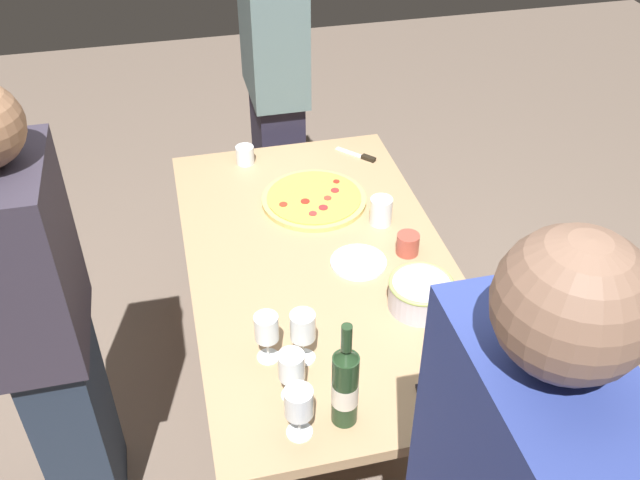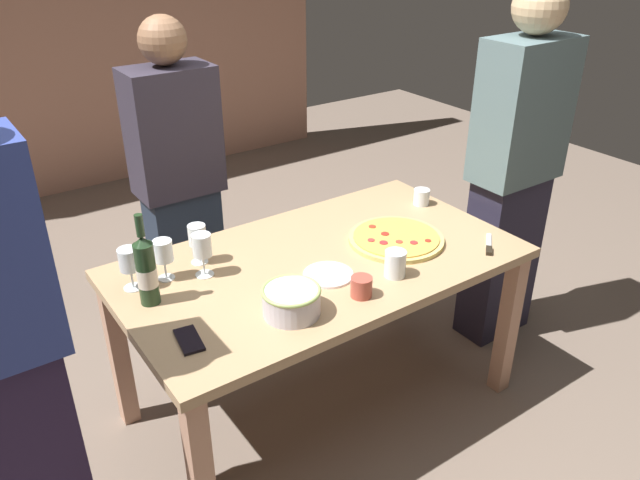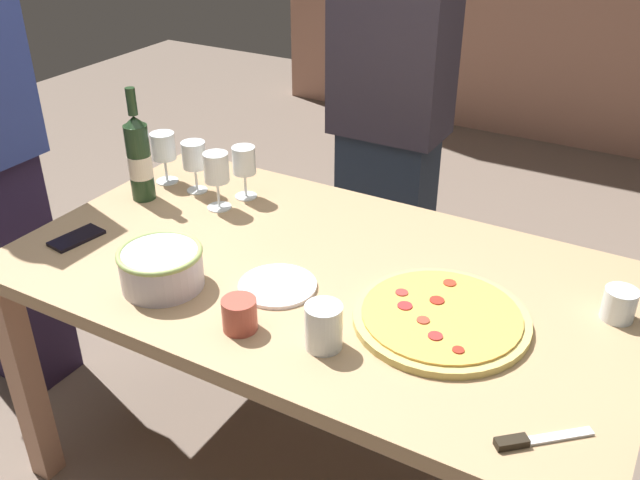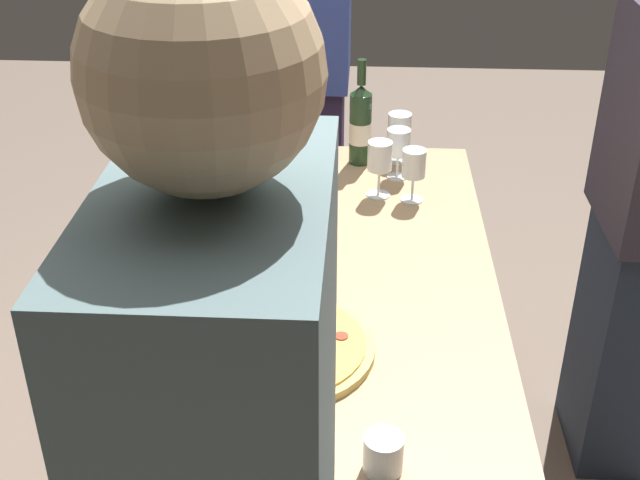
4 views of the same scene
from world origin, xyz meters
TOP-DOWN VIEW (x-y plane):
  - ground_plane at (0.00, 0.00)m, footprint 8.00×8.00m
  - dining_table at (0.00, 0.00)m, footprint 1.60×0.90m
  - pizza at (0.35, -0.06)m, footprint 0.40×0.40m
  - serving_bowl at (-0.30, -0.25)m, footprint 0.21×0.21m
  - wine_bottle at (-0.67, 0.09)m, footprint 0.07×0.07m
  - wine_glass_near_pizza at (-0.41, 0.25)m, footprint 0.07×0.07m
  - wine_glass_by_bottle at (-0.43, 0.15)m, footprint 0.07×0.07m
  - wine_glass_far_left at (-0.56, 0.21)m, footprint 0.07×0.07m
  - wine_glass_far_right at (-0.69, 0.22)m, footprint 0.08×0.08m
  - cup_amber at (0.69, 0.15)m, footprint 0.08×0.08m
  - cup_ceramic at (0.16, -0.27)m, footprint 0.08×0.08m
  - cup_spare at (-0.03, -0.31)m, footprint 0.08×0.08m
  - side_plate at (-0.05, -0.12)m, footprint 0.19×0.19m
  - cell_phone at (-0.66, -0.20)m, footprint 0.09×0.15m
  - pizza_knife at (0.63, -0.32)m, footprint 0.16×0.14m
  - person_host at (-0.21, 0.88)m, footprint 0.40×0.24m

SIDE VIEW (x-z plane):
  - ground_plane at x=0.00m, z-range 0.00..0.00m
  - dining_table at x=0.00m, z-range 0.28..1.03m
  - side_plate at x=-0.05m, z-range 0.75..0.76m
  - cell_phone at x=-0.66m, z-range 0.75..0.76m
  - pizza_knife at x=0.63m, z-range 0.75..0.76m
  - pizza at x=0.35m, z-range 0.75..0.78m
  - cup_amber at x=0.69m, z-range 0.75..0.83m
  - cup_spare at x=-0.03m, z-range 0.75..0.83m
  - cup_ceramic at x=0.16m, z-range 0.75..0.85m
  - serving_bowl at x=-0.30m, z-range 0.75..0.85m
  - person_host at x=-0.21m, z-range 0.01..1.61m
  - wine_glass_near_pizza at x=-0.41m, z-range 0.78..0.94m
  - wine_glass_far_right at x=-0.69m, z-range 0.78..0.94m
  - wine_glass_far_left at x=-0.56m, z-range 0.78..0.95m
  - wine_glass_by_bottle at x=-0.43m, z-range 0.79..0.96m
  - wine_bottle at x=-0.67m, z-range 0.71..1.06m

